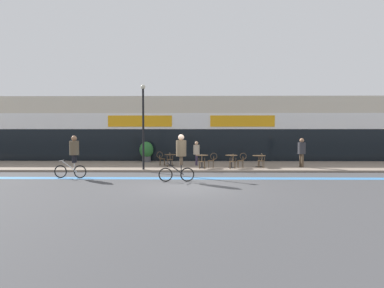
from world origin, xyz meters
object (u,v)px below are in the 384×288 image
at_px(cafe_chair_1_side, 212,159).
at_px(cyclist_1, 73,153).
at_px(bistro_table_0, 171,157).
at_px(lamp_post, 143,120).
at_px(pedestrian_far_end, 196,151).
at_px(bistro_table_3, 259,159).
at_px(cafe_chair_0_near, 170,158).
at_px(cafe_chair_3_near, 261,160).
at_px(pedestrian_near_end, 302,150).
at_px(cafe_chair_2_side, 242,159).
at_px(bistro_table_2, 231,159).
at_px(cyclist_0, 180,153).
at_px(cafe_chair_0_side, 161,158).
at_px(bistro_table_1, 202,159).
at_px(cafe_chair_2_near, 233,160).
at_px(cafe_chair_1_near, 202,160).
at_px(planter_pot, 146,151).

distance_m(cafe_chair_1_side, cyclist_1, 7.88).
xyz_separation_m(bistro_table_0, lamp_post, (-1.40, -2.14, 2.32)).
height_order(bistro_table_0, pedestrian_far_end, pedestrian_far_end).
distance_m(bistro_table_3, cafe_chair_0_near, 5.57).
relative_size(bistro_table_0, bistro_table_3, 0.98).
bearing_deg(lamp_post, bistro_table_0, 56.84).
distance_m(cafe_chair_3_near, cyclist_1, 10.54).
relative_size(bistro_table_0, pedestrian_near_end, 0.43).
bearing_deg(bistro_table_0, cafe_chair_2_side, -15.32).
height_order(bistro_table_2, cyclist_0, cyclist_0).
relative_size(bistro_table_3, cafe_chair_0_side, 0.88).
height_order(bistro_table_3, cafe_chair_3_near, cafe_chair_3_near).
bearing_deg(bistro_table_2, bistro_table_1, -178.69).
xyz_separation_m(cafe_chair_1_side, cafe_chair_3_near, (2.94, -0.18, 0.00)).
height_order(cafe_chair_2_near, cyclist_0, cyclist_0).
distance_m(cafe_chair_1_near, cyclist_1, 7.04).
xyz_separation_m(cafe_chair_0_side, planter_pot, (-1.35, 2.35, 0.28)).
xyz_separation_m(cafe_chair_1_side, cyclist_0, (-1.71, -4.40, 0.68)).
xyz_separation_m(bistro_table_1, cafe_chair_2_side, (2.42, 0.04, -0.04)).
distance_m(bistro_table_2, planter_pot, 6.79).
xyz_separation_m(bistro_table_3, cafe_chair_1_near, (-3.58, -1.07, -0.01)).
height_order(bistro_table_3, cafe_chair_1_side, cafe_chair_1_side).
distance_m(bistro_table_3, cafe_chair_2_near, 2.05).
bearing_deg(cyclist_0, bistro_table_0, -84.24).
relative_size(cafe_chair_0_near, cafe_chair_2_side, 1.00).
bearing_deg(planter_pot, cafe_chair_2_side, -29.08).
distance_m(cafe_chair_0_near, pedestrian_far_end, 1.89).
height_order(bistro_table_2, lamp_post, lamp_post).
relative_size(cafe_chair_2_near, pedestrian_near_end, 0.50).
distance_m(bistro_table_1, cafe_chair_3_near, 3.57).
height_order(cafe_chair_2_side, cafe_chair_3_near, same).
height_order(bistro_table_3, lamp_post, lamp_post).
relative_size(cafe_chair_0_side, planter_pot, 0.61).
height_order(cafe_chair_1_near, planter_pot, planter_pot).
bearing_deg(bistro_table_3, lamp_post, -169.20).
relative_size(bistro_table_1, cafe_chair_0_near, 0.86).
relative_size(cafe_chair_3_near, cyclist_0, 0.41).
distance_m(bistro_table_1, cafe_chair_1_near, 0.63).
height_order(bistro_table_3, cafe_chair_1_near, cafe_chair_1_near).
distance_m(cafe_chair_2_near, pedestrian_far_end, 2.94).
xyz_separation_m(cafe_chair_0_side, pedestrian_near_end, (8.82, -0.83, 0.55)).
height_order(bistro_table_0, cafe_chair_0_near, cafe_chair_0_near).
bearing_deg(cyclist_1, cafe_chair_3_near, -159.55).
bearing_deg(cafe_chair_2_near, cyclist_1, 105.66).
bearing_deg(cyclist_1, cyclist_0, 172.10).
height_order(cafe_chair_1_side, pedestrian_near_end, pedestrian_near_end).
height_order(cafe_chair_1_side, cafe_chair_3_near, same).
xyz_separation_m(cafe_chair_2_near, cafe_chair_2_side, (0.62, 0.63, 0.00)).
height_order(cafe_chair_2_side, cyclist_1, cyclist_1).
xyz_separation_m(cafe_chair_1_side, planter_pot, (-4.61, 3.61, 0.28)).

